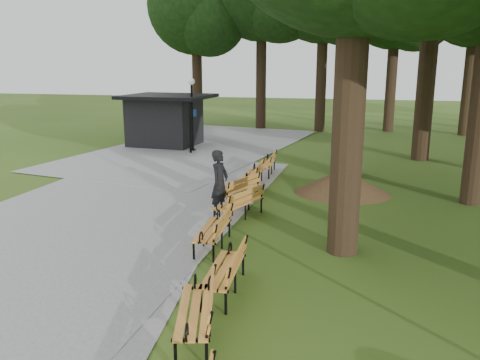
% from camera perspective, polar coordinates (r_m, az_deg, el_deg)
% --- Properties ---
extents(ground, '(100.00, 100.00, 0.00)m').
position_cam_1_polar(ground, '(10.76, -3.95, -9.71)').
color(ground, '#345418').
rests_on(ground, ground).
extents(path, '(12.00, 38.00, 0.06)m').
position_cam_1_polar(path, '(14.87, -15.31, -3.42)').
color(path, gray).
rests_on(path, ground).
extents(person, '(0.58, 0.75, 1.85)m').
position_cam_1_polar(person, '(13.85, -2.36, -0.33)').
color(person, black).
rests_on(person, ground).
extents(kiosk, '(4.42, 3.91, 2.62)m').
position_cam_1_polar(kiosk, '(25.80, -8.67, 6.82)').
color(kiosk, black).
rests_on(kiosk, ground).
extents(lamp_post, '(0.32, 0.32, 3.49)m').
position_cam_1_polar(lamp_post, '(23.81, -5.59, 9.20)').
color(lamp_post, black).
rests_on(lamp_post, ground).
extents(dirt_mound, '(2.62, 2.62, 0.83)m').
position_cam_1_polar(dirt_mound, '(16.52, 11.73, -0.16)').
color(dirt_mound, '#47301C').
rests_on(dirt_mound, ground).
extents(bench_1, '(1.10, 2.00, 0.88)m').
position_cam_1_polar(bench_1, '(8.02, -5.23, -14.80)').
color(bench_1, orange).
rests_on(bench_1, ground).
extents(bench_2, '(0.73, 1.93, 0.88)m').
position_cam_1_polar(bench_2, '(9.38, -1.90, -10.37)').
color(bench_2, orange).
rests_on(bench_2, ground).
extents(bench_3, '(0.73, 1.93, 0.88)m').
position_cam_1_polar(bench_3, '(11.49, -3.19, -5.80)').
color(bench_3, orange).
rests_on(bench_3, ground).
extents(bench_4, '(1.28, 2.00, 0.88)m').
position_cam_1_polar(bench_4, '(13.61, -0.15, -2.70)').
color(bench_4, orange).
rests_on(bench_4, ground).
extents(bench_5, '(1.27, 2.00, 0.88)m').
position_cam_1_polar(bench_5, '(15.06, -0.37, -1.10)').
color(bench_5, orange).
rests_on(bench_5, ground).
extents(bench_6, '(0.74, 1.93, 0.88)m').
position_cam_1_polar(bench_6, '(17.01, 1.40, 0.60)').
color(bench_6, orange).
rests_on(bench_6, ground).
extents(bench_7, '(0.73, 1.93, 0.88)m').
position_cam_1_polar(bench_7, '(18.87, 3.01, 1.87)').
color(bench_7, orange).
rests_on(bench_7, ground).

